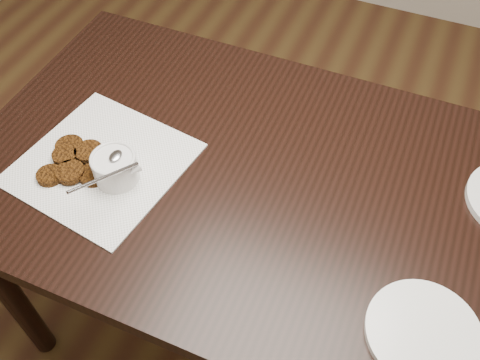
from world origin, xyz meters
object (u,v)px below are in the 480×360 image
at_px(sauce_ramekin, 112,157).
at_px(plate_empty, 424,333).
at_px(napkin, 103,163).
at_px(table, 246,261).

distance_m(sauce_ramekin, plate_empty, 0.69).
height_order(napkin, plate_empty, plate_empty).
height_order(table, plate_empty, plate_empty).
relative_size(napkin, sauce_ramekin, 2.55).
bearing_deg(table, napkin, -162.09).
bearing_deg(napkin, table, 17.91).
relative_size(napkin, plate_empty, 1.65).
bearing_deg(table, sauce_ramekin, -154.25).
xyz_separation_m(napkin, plate_empty, (0.73, -0.12, 0.00)).
distance_m(table, plate_empty, 0.61).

